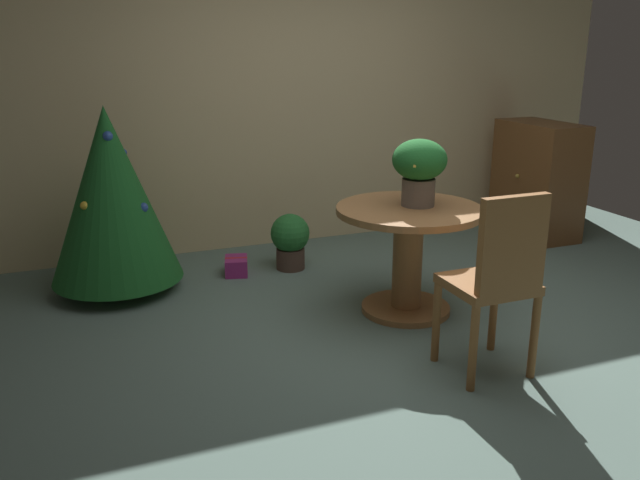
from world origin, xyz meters
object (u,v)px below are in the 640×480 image
(round_dining_table, at_px, (408,245))
(potted_plant, at_px, (290,239))
(wooden_cabinet, at_px, (537,180))
(gift_box_purple, at_px, (236,266))
(wooden_chair_near, at_px, (497,276))
(holiday_tree, at_px, (111,195))
(flower_vase, at_px, (419,166))

(round_dining_table, height_order, potted_plant, round_dining_table)
(wooden_cabinet, distance_m, potted_plant, 2.41)
(gift_box_purple, bearing_deg, wooden_chair_near, -67.18)
(potted_plant, bearing_deg, wooden_cabinet, 1.76)
(round_dining_table, height_order, wooden_chair_near, wooden_chair_near)
(holiday_tree, xyz_separation_m, wooden_cabinet, (3.68, 0.06, -0.19))
(round_dining_table, distance_m, potted_plant, 1.18)
(round_dining_table, bearing_deg, holiday_tree, 147.53)
(wooden_cabinet, bearing_deg, holiday_tree, -179.10)
(round_dining_table, height_order, wooden_cabinet, wooden_cabinet)
(wooden_chair_near, height_order, potted_plant, wooden_chair_near)
(holiday_tree, relative_size, potted_plant, 2.98)
(potted_plant, bearing_deg, gift_box_purple, 176.13)
(wooden_chair_near, distance_m, potted_plant, 2.08)
(holiday_tree, distance_m, potted_plant, 1.37)
(flower_vase, bearing_deg, gift_box_purple, 130.34)
(wooden_chair_near, distance_m, holiday_tree, 2.67)
(wooden_chair_near, xyz_separation_m, wooden_cabinet, (1.96, 2.09, -0.05))
(gift_box_purple, xyz_separation_m, potted_plant, (0.43, -0.03, 0.18))
(wooden_cabinet, bearing_deg, wooden_chair_near, -133.17)
(round_dining_table, distance_m, wooden_chair_near, 0.94)
(flower_vase, height_order, gift_box_purple, flower_vase)
(wooden_chair_near, relative_size, wooden_cabinet, 0.98)
(flower_vase, relative_size, gift_box_purple, 1.64)
(round_dining_table, xyz_separation_m, holiday_tree, (-1.72, 1.10, 0.24))
(wooden_chair_near, relative_size, gift_box_purple, 3.90)
(gift_box_purple, xyz_separation_m, wooden_cabinet, (2.82, 0.04, 0.45))
(round_dining_table, distance_m, wooden_cabinet, 2.27)
(wooden_chair_near, height_order, holiday_tree, holiday_tree)
(round_dining_table, relative_size, gift_box_purple, 3.61)
(gift_box_purple, height_order, potted_plant, potted_plant)
(gift_box_purple, bearing_deg, flower_vase, -49.66)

